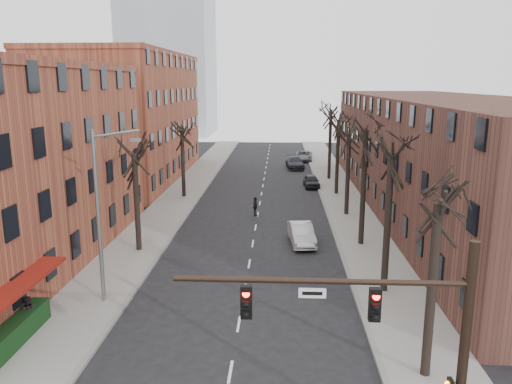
# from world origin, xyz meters

# --- Properties ---
(sidewalk_left) EXTENTS (4.00, 90.00, 0.15)m
(sidewalk_left) POSITION_xyz_m (-8.00, 35.00, 0.07)
(sidewalk_left) COLOR gray
(sidewalk_left) RESTS_ON ground
(sidewalk_right) EXTENTS (4.00, 90.00, 0.15)m
(sidewalk_right) POSITION_xyz_m (8.00, 35.00, 0.07)
(sidewalk_right) COLOR gray
(sidewalk_right) RESTS_ON ground
(building_left_far) EXTENTS (12.00, 28.00, 14.00)m
(building_left_far) POSITION_xyz_m (-16.00, 44.00, 7.00)
(building_left_far) COLOR brown
(building_left_far) RESTS_ON ground
(building_right) EXTENTS (12.00, 50.00, 10.00)m
(building_right) POSITION_xyz_m (16.00, 30.00, 5.00)
(building_right) COLOR #533026
(building_right) RESTS_ON ground
(awning_left) EXTENTS (1.20, 7.00, 0.15)m
(awning_left) POSITION_xyz_m (-9.40, 6.00, 0.00)
(awning_left) COLOR maroon
(awning_left) RESTS_ON ground
(hedge) EXTENTS (0.80, 6.00, 1.00)m
(hedge) POSITION_xyz_m (-9.50, 5.00, 0.65)
(hedge) COLOR #133715
(hedge) RESTS_ON sidewalk_left
(tree_right_a) EXTENTS (5.20, 5.20, 10.00)m
(tree_right_a) POSITION_xyz_m (7.60, 4.00, 0.00)
(tree_right_a) COLOR black
(tree_right_a) RESTS_ON ground
(tree_right_b) EXTENTS (5.20, 5.20, 10.80)m
(tree_right_b) POSITION_xyz_m (7.60, 12.00, 0.00)
(tree_right_b) COLOR black
(tree_right_b) RESTS_ON ground
(tree_right_c) EXTENTS (5.20, 5.20, 11.60)m
(tree_right_c) POSITION_xyz_m (7.60, 20.00, 0.00)
(tree_right_c) COLOR black
(tree_right_c) RESTS_ON ground
(tree_right_d) EXTENTS (5.20, 5.20, 10.00)m
(tree_right_d) POSITION_xyz_m (7.60, 28.00, 0.00)
(tree_right_d) COLOR black
(tree_right_d) RESTS_ON ground
(tree_right_e) EXTENTS (5.20, 5.20, 10.80)m
(tree_right_e) POSITION_xyz_m (7.60, 36.00, 0.00)
(tree_right_e) COLOR black
(tree_right_e) RESTS_ON ground
(tree_right_f) EXTENTS (5.20, 5.20, 11.60)m
(tree_right_f) POSITION_xyz_m (7.60, 44.00, 0.00)
(tree_right_f) COLOR black
(tree_right_f) RESTS_ON ground
(tree_left_a) EXTENTS (5.20, 5.20, 9.50)m
(tree_left_a) POSITION_xyz_m (-7.60, 18.00, 0.00)
(tree_left_a) COLOR black
(tree_left_a) RESTS_ON ground
(tree_left_b) EXTENTS (5.20, 5.20, 9.50)m
(tree_left_b) POSITION_xyz_m (-7.60, 34.00, 0.00)
(tree_left_b) COLOR black
(tree_left_b) RESTS_ON ground
(signal_mast_arm) EXTENTS (8.14, 0.30, 7.20)m
(signal_mast_arm) POSITION_xyz_m (5.45, -1.00, 4.40)
(signal_mast_arm) COLOR black
(signal_mast_arm) RESTS_ON ground
(streetlight) EXTENTS (2.45, 0.22, 9.03)m
(streetlight) POSITION_xyz_m (-7.03, 10.00, 5.01)
(streetlight) COLOR slate
(streetlight) RESTS_ON ground
(silver_sedan) EXTENTS (2.01, 4.55, 1.45)m
(silver_sedan) POSITION_xyz_m (3.45, 20.17, 0.73)
(silver_sedan) COLOR #B2B3B9
(silver_sedan) RESTS_ON ground
(parked_car_near) EXTENTS (1.79, 3.99, 1.33)m
(parked_car_near) POSITION_xyz_m (5.30, 39.62, 0.67)
(parked_car_near) COLOR black
(parked_car_near) RESTS_ON ground
(parked_car_mid) EXTENTS (2.58, 5.39, 1.51)m
(parked_car_mid) POSITION_xyz_m (3.82, 51.52, 0.76)
(parked_car_mid) COLOR #212229
(parked_car_mid) RESTS_ON ground
(parked_car_far) EXTENTS (2.70, 5.25, 1.42)m
(parked_car_far) POSITION_xyz_m (5.29, 57.98, 0.71)
(parked_car_far) COLOR slate
(parked_car_far) RESTS_ON ground
(pedestrian_b) EXTENTS (0.88, 0.76, 1.56)m
(pedestrian_b) POSITION_xyz_m (-9.60, 6.87, 0.93)
(pedestrian_b) COLOR black
(pedestrian_b) RESTS_ON sidewalk_left
(pedestrian_crossing) EXTENTS (0.63, 1.04, 1.66)m
(pedestrian_crossing) POSITION_xyz_m (-0.20, 27.43, 0.83)
(pedestrian_crossing) COLOR black
(pedestrian_crossing) RESTS_ON ground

